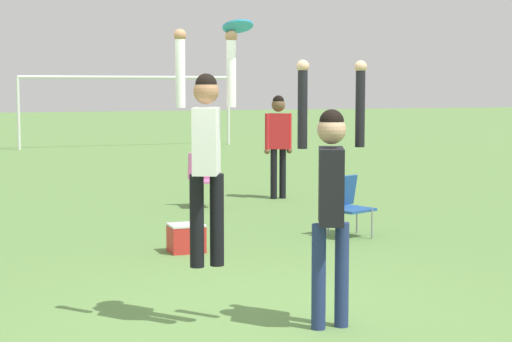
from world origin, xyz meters
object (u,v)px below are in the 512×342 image
(person_jumping, at_px, (206,144))
(camping_chair_2, at_px, (347,202))
(frisbee, at_px, (238,26))
(camping_chair_1, at_px, (203,175))
(person_defending, at_px, (331,186))
(cooler_box, at_px, (186,238))
(person_spectator_far, at_px, (278,136))

(person_jumping, bearing_deg, camping_chair_2, -17.64)
(frisbee, relative_size, camping_chair_1, 0.28)
(person_defending, xyz_separation_m, camping_chair_2, (2.12, 3.93, -0.74))
(frisbee, height_order, camping_chair_1, frisbee)
(camping_chair_1, bearing_deg, cooler_box, 75.51)
(person_defending, relative_size, cooler_box, 5.32)
(person_jumping, bearing_deg, camping_chair_1, 6.75)
(camping_chair_1, relative_size, camping_chair_2, 1.13)
(frisbee, xyz_separation_m, cooler_box, (0.47, 3.26, -2.35))
(frisbee, height_order, person_spectator_far, frisbee)
(camping_chair_1, height_order, cooler_box, camping_chair_1)
(camping_chair_1, relative_size, person_spectator_far, 0.49)
(person_defending, bearing_deg, person_spectator_far, -175.51)
(person_defending, distance_m, camping_chair_2, 4.53)
(person_jumping, xyz_separation_m, person_spectator_far, (3.65, 7.41, -0.42))
(person_defending, relative_size, frisbee, 8.77)
(person_jumping, height_order, cooler_box, person_jumping)
(camping_chair_1, xyz_separation_m, person_spectator_far, (1.58, 0.54, 0.59))
(person_jumping, xyz_separation_m, cooler_box, (0.73, 3.19, -1.38))
(frisbee, bearing_deg, person_spectator_far, 65.56)
(camping_chair_2, bearing_deg, cooler_box, -14.19)
(person_jumping, height_order, camping_chair_2, person_jumping)
(frisbee, bearing_deg, camping_chair_2, 51.79)
(camping_chair_1, bearing_deg, person_jumping, 78.83)
(camping_chair_1, bearing_deg, camping_chair_2, 112.26)
(person_jumping, height_order, person_defending, person_jumping)
(cooler_box, bearing_deg, frisbee, -98.20)
(person_jumping, distance_m, cooler_box, 3.55)
(person_jumping, relative_size, person_defending, 0.88)
(person_defending, height_order, person_spectator_far, person_defending)
(camping_chair_2, bearing_deg, camping_chair_1, -95.45)
(person_spectator_far, bearing_deg, camping_chair_2, -75.78)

